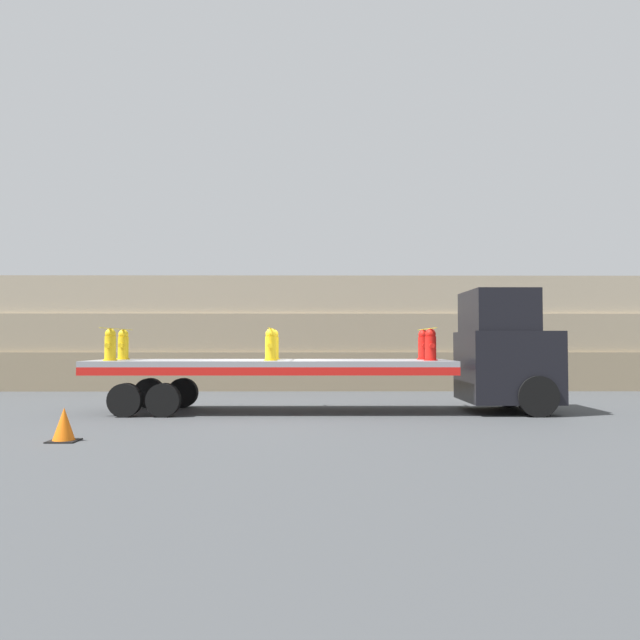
{
  "coord_description": "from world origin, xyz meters",
  "views": [
    {
      "loc": [
        1.15,
        -16.36,
        1.8
      ],
      "look_at": [
        1.26,
        0.0,
        2.4
      ],
      "focal_mm": 35.0,
      "sensor_mm": 36.0,
      "label": 1
    }
  ],
  "objects_px": {
    "fire_hydrant_yellow_near_1": "(271,345)",
    "fire_hydrant_red_near_2": "(431,345)",
    "truck_cab": "(508,353)",
    "fire_hydrant_yellow_near_0": "(110,345)",
    "fire_hydrant_yellow_far_0": "(123,345)",
    "flatbed_trailer": "(251,369)",
    "fire_hydrant_red_far_2": "(423,345)",
    "traffic_cone": "(64,425)",
    "fire_hydrant_yellow_far_1": "(274,345)"
  },
  "relations": [
    {
      "from": "fire_hydrant_yellow_far_0",
      "to": "fire_hydrant_red_far_2",
      "type": "height_order",
      "value": "same"
    },
    {
      "from": "fire_hydrant_yellow_near_1",
      "to": "fire_hydrant_red_near_2",
      "type": "relative_size",
      "value": 1.0
    },
    {
      "from": "traffic_cone",
      "to": "flatbed_trailer",
      "type": "bearing_deg",
      "value": 59.29
    },
    {
      "from": "truck_cab",
      "to": "fire_hydrant_yellow_far_0",
      "type": "bearing_deg",
      "value": 177.04
    },
    {
      "from": "truck_cab",
      "to": "traffic_cone",
      "type": "relative_size",
      "value": 5.11
    },
    {
      "from": "fire_hydrant_yellow_near_0",
      "to": "traffic_cone",
      "type": "distance_m",
      "value": 4.62
    },
    {
      "from": "fire_hydrant_yellow_far_1",
      "to": "traffic_cone",
      "type": "distance_m",
      "value": 6.58
    },
    {
      "from": "flatbed_trailer",
      "to": "fire_hydrant_red_far_2",
      "type": "distance_m",
      "value": 4.7
    },
    {
      "from": "truck_cab",
      "to": "fire_hydrant_yellow_far_0",
      "type": "xyz_separation_m",
      "value": [
        -10.26,
        0.53,
        0.2
      ]
    },
    {
      "from": "fire_hydrant_yellow_far_1",
      "to": "fire_hydrant_red_near_2",
      "type": "bearing_deg",
      "value": -14.63
    },
    {
      "from": "truck_cab",
      "to": "fire_hydrant_yellow_far_0",
      "type": "height_order",
      "value": "truck_cab"
    },
    {
      "from": "fire_hydrant_yellow_far_0",
      "to": "fire_hydrant_red_near_2",
      "type": "xyz_separation_m",
      "value": [
        8.13,
        -1.06,
        0.0
      ]
    },
    {
      "from": "fire_hydrant_yellow_near_0",
      "to": "traffic_cone",
      "type": "xyz_separation_m",
      "value": [
        0.6,
        -4.35,
        -1.44
      ]
    },
    {
      "from": "truck_cab",
      "to": "fire_hydrant_red_near_2",
      "type": "xyz_separation_m",
      "value": [
        -2.13,
        -0.53,
        0.2
      ]
    },
    {
      "from": "fire_hydrant_yellow_near_0",
      "to": "truck_cab",
      "type": "bearing_deg",
      "value": 2.96
    },
    {
      "from": "fire_hydrant_red_near_2",
      "to": "fire_hydrant_red_far_2",
      "type": "distance_m",
      "value": 1.06
    },
    {
      "from": "fire_hydrant_yellow_far_1",
      "to": "fire_hydrant_red_far_2",
      "type": "height_order",
      "value": "same"
    },
    {
      "from": "fire_hydrant_yellow_near_0",
      "to": "fire_hydrant_yellow_far_1",
      "type": "height_order",
      "value": "same"
    },
    {
      "from": "truck_cab",
      "to": "fire_hydrant_yellow_near_1",
      "type": "bearing_deg",
      "value": -175.1
    },
    {
      "from": "truck_cab",
      "to": "traffic_cone",
      "type": "xyz_separation_m",
      "value": [
        -9.66,
        -4.88,
        -1.24
      ]
    },
    {
      "from": "fire_hydrant_yellow_far_1",
      "to": "fire_hydrant_red_far_2",
      "type": "xyz_separation_m",
      "value": [
        4.07,
        0.0,
        0.0
      ]
    },
    {
      "from": "fire_hydrant_yellow_far_0",
      "to": "fire_hydrant_red_far_2",
      "type": "relative_size",
      "value": 1.0
    },
    {
      "from": "truck_cab",
      "to": "flatbed_trailer",
      "type": "xyz_separation_m",
      "value": [
        -6.76,
        0.0,
        -0.44
      ]
    },
    {
      "from": "flatbed_trailer",
      "to": "fire_hydrant_yellow_near_1",
      "type": "bearing_deg",
      "value": -43.24
    },
    {
      "from": "fire_hydrant_yellow_near_1",
      "to": "traffic_cone",
      "type": "relative_size",
      "value": 1.31
    },
    {
      "from": "fire_hydrant_yellow_near_0",
      "to": "fire_hydrant_yellow_near_1",
      "type": "xyz_separation_m",
      "value": [
        4.07,
        0.0,
        0.0
      ]
    },
    {
      "from": "fire_hydrant_yellow_near_1",
      "to": "fire_hydrant_red_far_2",
      "type": "distance_m",
      "value": 4.2
    },
    {
      "from": "truck_cab",
      "to": "flatbed_trailer",
      "type": "bearing_deg",
      "value": 180.0
    },
    {
      "from": "fire_hydrant_yellow_far_0",
      "to": "fire_hydrant_yellow_far_1",
      "type": "distance_m",
      "value": 4.07
    },
    {
      "from": "fire_hydrant_yellow_near_1",
      "to": "fire_hydrant_yellow_near_0",
      "type": "bearing_deg",
      "value": 180.0
    },
    {
      "from": "fire_hydrant_yellow_far_0",
      "to": "fire_hydrant_red_near_2",
      "type": "distance_m",
      "value": 8.2
    },
    {
      "from": "flatbed_trailer",
      "to": "fire_hydrant_red_near_2",
      "type": "relative_size",
      "value": 11.51
    },
    {
      "from": "fire_hydrant_red_far_2",
      "to": "truck_cab",
      "type": "bearing_deg",
      "value": -14.0
    },
    {
      "from": "fire_hydrant_yellow_far_0",
      "to": "flatbed_trailer",
      "type": "bearing_deg",
      "value": -8.62
    },
    {
      "from": "fire_hydrant_yellow_near_0",
      "to": "fire_hydrant_yellow_near_1",
      "type": "distance_m",
      "value": 4.07
    },
    {
      "from": "truck_cab",
      "to": "fire_hydrant_yellow_far_1",
      "type": "distance_m",
      "value": 6.22
    },
    {
      "from": "truck_cab",
      "to": "traffic_cone",
      "type": "bearing_deg",
      "value": -153.2
    },
    {
      "from": "flatbed_trailer",
      "to": "fire_hydrant_red_far_2",
      "type": "height_order",
      "value": "fire_hydrant_red_far_2"
    },
    {
      "from": "fire_hydrant_red_far_2",
      "to": "traffic_cone",
      "type": "xyz_separation_m",
      "value": [
        -7.53,
        -5.41,
        -1.44
      ]
    },
    {
      "from": "flatbed_trailer",
      "to": "traffic_cone",
      "type": "xyz_separation_m",
      "value": [
        -2.9,
        -4.88,
        -0.81
      ]
    },
    {
      "from": "flatbed_trailer",
      "to": "fire_hydrant_red_near_2",
      "type": "bearing_deg",
      "value": -6.54
    },
    {
      "from": "traffic_cone",
      "to": "fire_hydrant_yellow_far_0",
      "type": "bearing_deg",
      "value": 96.37
    },
    {
      "from": "truck_cab",
      "to": "fire_hydrant_red_far_2",
      "type": "bearing_deg",
      "value": 166.0
    },
    {
      "from": "truck_cab",
      "to": "fire_hydrant_yellow_near_1",
      "type": "relative_size",
      "value": 3.91
    },
    {
      "from": "truck_cab",
      "to": "fire_hydrant_yellow_near_0",
      "type": "xyz_separation_m",
      "value": [
        -10.26,
        -0.53,
        0.2
      ]
    },
    {
      "from": "flatbed_trailer",
      "to": "fire_hydrant_red_near_2",
      "type": "distance_m",
      "value": 4.7
    },
    {
      "from": "flatbed_trailer",
      "to": "fire_hydrant_red_far_2",
      "type": "relative_size",
      "value": 11.51
    },
    {
      "from": "truck_cab",
      "to": "fire_hydrant_yellow_near_0",
      "type": "relative_size",
      "value": 3.91
    },
    {
      "from": "fire_hydrant_yellow_near_0",
      "to": "fire_hydrant_red_far_2",
      "type": "relative_size",
      "value": 1.0
    },
    {
      "from": "fire_hydrant_yellow_far_0",
      "to": "fire_hydrant_red_near_2",
      "type": "relative_size",
      "value": 1.0
    }
  ]
}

